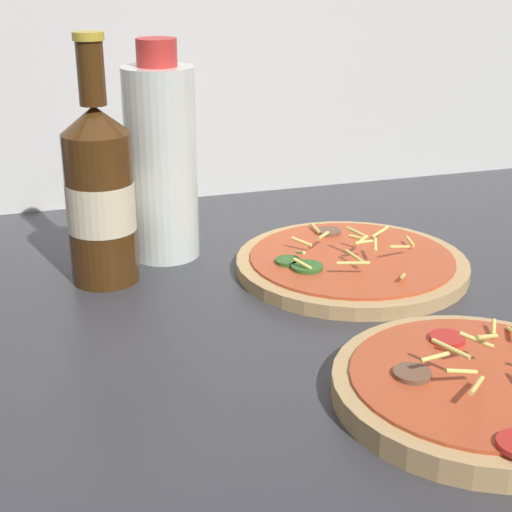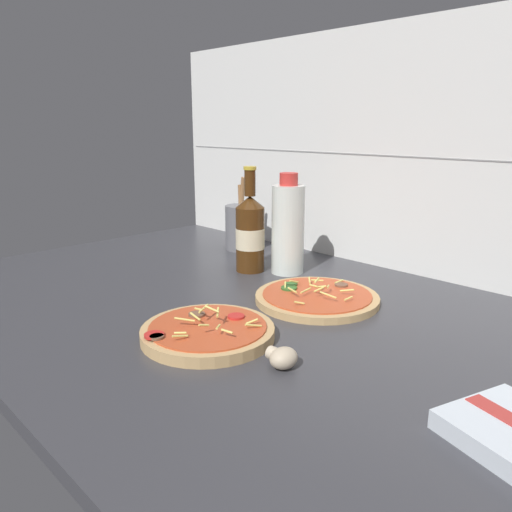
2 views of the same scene
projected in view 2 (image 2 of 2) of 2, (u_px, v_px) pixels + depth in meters
counter_slab at (267, 324)px, 92.65cm from camera, size 160.00×90.00×2.50cm
tile_backsplash at (405, 156)px, 115.96cm from camera, size 160.00×1.13×60.00cm
pizza_near at (208, 332)px, 83.40cm from camera, size 22.40×22.40×5.72cm
pizza_far at (317, 298)px, 100.63cm from camera, size 24.90×24.90×4.91cm
beer_bottle at (250, 233)px, 119.94cm from camera, size 7.01×7.01×25.27cm
oil_bottle at (288, 228)px, 118.03cm from camera, size 7.78×7.78×23.91cm
mushroom_left at (282, 358)px, 73.17cm from camera, size 4.76×4.54×3.17cm
utensil_crock at (242, 227)px, 141.79cm from camera, size 9.28×9.28×20.63cm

